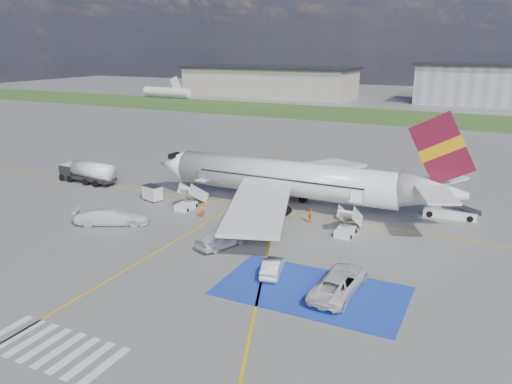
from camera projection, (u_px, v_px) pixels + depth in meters
ground at (223, 249)px, 45.35m from camera, size 400.00×400.00×0.00m
grass_strip at (408, 118)px, 127.19m from camera, size 400.00×30.00×0.01m
taxiway_line_main at (276, 211)px, 55.69m from camera, size 120.00×0.20×0.01m
taxiway_line_cross at (103, 283)px, 38.84m from camera, size 0.20×60.00×0.01m
taxiway_line_diag at (276, 211)px, 55.69m from camera, size 20.71×56.45×0.01m
staging_box at (312, 291)px, 37.69m from camera, size 14.00×8.00×0.01m
crosswalk at (52, 348)px, 30.60m from camera, size 9.00×4.00×0.01m
terminal_west at (269, 82)px, 179.10m from camera, size 60.00×22.00×10.00m
terminal_centre at (500, 85)px, 151.51m from camera, size 48.00×18.00×12.00m
airliner at (296, 179)px, 55.82m from camera, size 36.81×32.95×11.92m
airstairs_fwd at (188, 203)px, 56.68m from camera, size 1.90×5.20×3.60m
airstairs_aft at (347, 228)px, 48.88m from camera, size 1.90×5.20×3.60m
fuel_tanker at (88, 174)px, 66.77m from camera, size 8.76×2.91×2.94m
gpu_cart at (152, 194)px, 59.28m from camera, size 2.55×1.97×1.88m
belt_loader at (450, 213)px, 53.68m from camera, size 5.88×2.44×1.73m
car_silver_a at (221, 238)px, 45.65m from camera, size 3.62×5.43×1.72m
car_silver_b at (273, 267)px, 40.20m from camera, size 2.34×4.25×1.33m
van_white_a at (340, 279)px, 37.25m from camera, size 2.90×5.87×2.16m
van_white_b at (112, 214)px, 51.39m from camera, size 6.17×4.67×2.25m
crew_fwd at (202, 210)px, 53.48m from camera, size 0.65×0.69×1.59m
crew_nose at (194, 193)px, 59.26m from camera, size 1.09×1.07×1.77m
crew_aft at (310, 216)px, 51.85m from camera, size 0.61×1.00×1.60m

